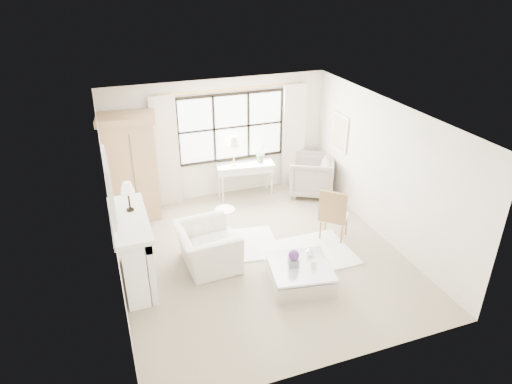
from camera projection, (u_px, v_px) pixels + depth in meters
floor at (261, 255)px, 8.49m from camera, size 5.50×5.50×0.00m
ceiling at (262, 115)px, 7.28m from camera, size 5.50×5.50×0.00m
wall_back at (218, 139)px, 10.20m from camera, size 5.00×0.00×5.00m
wall_front at (339, 285)px, 5.58m from camera, size 5.00×0.00×5.00m
wall_left at (112, 215)px, 7.13m from camera, size 0.00×5.50×5.50m
wall_right at (385, 171)px, 8.64m from camera, size 0.00×5.50×5.50m
window_pane at (231, 127)px, 10.16m from camera, size 2.40×0.02×1.50m
window_frame at (231, 127)px, 10.15m from camera, size 2.50×0.04×1.50m
curtain_rod at (231, 89)px, 9.72m from camera, size 3.30×0.04×0.04m
curtain_left at (166, 152)px, 9.80m from camera, size 0.55×0.10×2.47m
curtain_right at (294, 136)px, 10.71m from camera, size 0.55×0.10×2.47m
fireplace at (132, 250)px, 7.52m from camera, size 0.58×1.66×1.26m
mirror_frame at (109, 186)px, 6.92m from camera, size 0.05×1.15×0.95m
mirror_glass at (111, 186)px, 6.93m from camera, size 0.02×1.00×0.80m
art_frame at (340, 133)px, 9.97m from camera, size 0.04×0.62×0.82m
art_canvas at (339, 133)px, 9.97m from camera, size 0.01×0.52×0.72m
mantel_lamp at (127, 189)px, 7.27m from camera, size 0.22×0.22×0.51m
armoire at (132, 167)px, 9.34m from camera, size 1.19×0.82×2.24m
console_table at (245, 180)px, 10.51m from camera, size 1.35×0.62×0.80m
console_lamp at (234, 142)px, 10.01m from camera, size 0.28×0.28×0.69m
orchid_plant at (261, 153)px, 10.35m from camera, size 0.30×0.29×0.44m
side_table at (225, 217)px, 9.13m from camera, size 0.40×0.40×0.51m
rug_left at (235, 246)px, 8.76m from camera, size 1.76×1.35×0.03m
rug_right at (307, 254)px, 8.51m from camera, size 1.67×1.25×0.03m
club_armchair at (207, 247)px, 8.08m from camera, size 1.05×1.19×0.74m
wingback_chair at (311, 175)px, 10.61m from camera, size 1.34×1.33×0.91m
french_chair at (333, 224)px, 8.91m from camera, size 0.68×0.68×1.08m
coffee_table at (300, 275)px, 7.66m from camera, size 1.15×1.15×0.38m
planter_box at (293, 263)px, 7.54m from camera, size 0.20×0.20×0.12m
planter_flowers at (294, 255)px, 7.47m from camera, size 0.18×0.18×0.18m
pillar_candle at (314, 264)px, 7.51m from camera, size 0.09×0.09×0.12m
coffee_vase at (310, 251)px, 7.80m from camera, size 0.20×0.20×0.16m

